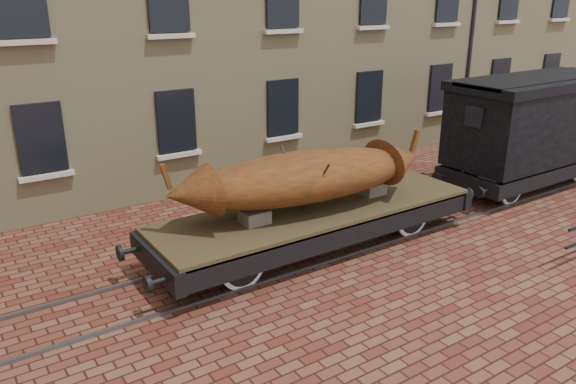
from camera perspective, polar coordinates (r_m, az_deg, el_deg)
ground at (r=13.68m, az=7.44°, el=-4.33°), size 90.00×90.00×0.00m
rail_track at (r=13.67m, az=7.45°, el=-4.21°), size 30.00×1.52×0.06m
flatcar_wagon at (r=12.57m, az=2.90°, el=-2.41°), size 8.51×2.31×1.28m
iron_boat at (r=12.04m, az=1.60°, el=1.58°), size 6.13×2.27×1.49m
goods_van at (r=17.87m, az=23.78°, el=6.78°), size 6.34×2.31×3.28m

